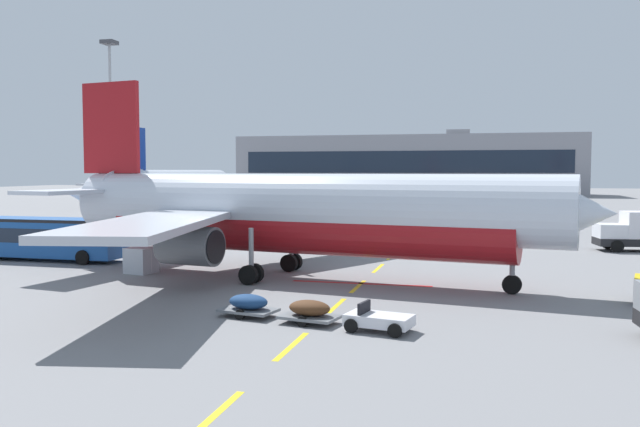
# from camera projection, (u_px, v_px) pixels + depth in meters

# --- Properties ---
(apron_paint_markings) EXTENTS (8.00, 95.03, 0.01)m
(apron_paint_markings) POSITION_uv_depth(u_px,v_px,m) (397.00, 252.00, 51.99)
(apron_paint_markings) COLOR yellow
(apron_paint_markings) RESTS_ON ground
(airliner_foreground) EXTENTS (34.77, 34.20, 12.20)m
(airliner_foreground) POSITION_uv_depth(u_px,v_px,m) (294.00, 212.00, 38.77)
(airliner_foreground) COLOR silver
(airliner_foreground) RESTS_ON ground
(airliner_far_center) EXTENTS (36.17, 36.21, 12.74)m
(airliner_far_center) POSITION_uv_depth(u_px,v_px,m) (180.00, 184.00, 111.02)
(airliner_far_center) COLOR silver
(airliner_far_center) RESTS_ON ground
(apron_shuttle_bus) EXTENTS (12.07, 3.17, 3.00)m
(apron_shuttle_bus) POSITION_uv_depth(u_px,v_px,m) (44.00, 236.00, 46.95)
(apron_shuttle_bus) COLOR #194C99
(apron_shuttle_bus) RESTS_ON ground
(baggage_train) EXTENTS (8.72, 3.24, 1.14)m
(baggage_train) POSITION_uv_depth(u_px,v_px,m) (310.00, 311.00, 27.51)
(baggage_train) COLOR silver
(baggage_train) RESTS_ON ground
(uld_cargo_container) EXTENTS (1.88, 1.85, 1.60)m
(uld_cargo_container) POSITION_uv_depth(u_px,v_px,m) (141.00, 260.00, 41.07)
(uld_cargo_container) COLOR #B7BCC6
(uld_cargo_container) RESTS_ON ground
(apron_light_mast_near) EXTENTS (1.80, 1.80, 23.37)m
(apron_light_mast_near) POSITION_uv_depth(u_px,v_px,m) (111.00, 108.00, 86.82)
(apron_light_mast_near) COLOR slate
(apron_light_mast_near) RESTS_ON ground
(terminal_satellite) EXTENTS (90.69, 22.57, 17.23)m
(terminal_satellite) POSITION_uv_depth(u_px,v_px,m) (407.00, 165.00, 179.76)
(terminal_satellite) COLOR gray
(terminal_satellite) RESTS_ON ground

